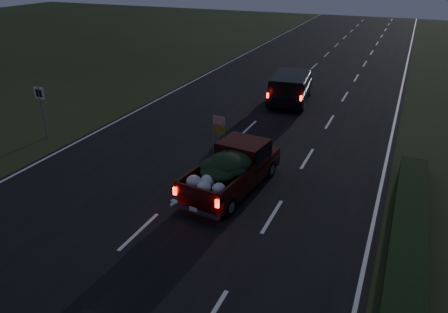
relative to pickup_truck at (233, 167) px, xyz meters
The scene contains 6 objects.
ground 4.22m from the pickup_truck, 113.62° to the right, with size 120.00×120.00×0.00m, color black.
road_asphalt 4.21m from the pickup_truck, 113.62° to the right, with size 14.00×120.00×0.02m, color black.
hedge_row 6.23m from the pickup_truck, ahead, with size 1.00×10.00×0.60m, color black.
route_sign 10.25m from the pickup_truck, behind, with size 0.55×0.08×2.50m.
pickup_truck is the anchor object (origin of this frame).
lead_suv 11.26m from the pickup_truck, 94.59° to the left, with size 2.56×5.04×1.39m.
Camera 1 is at (7.02, -9.54, 7.89)m, focal length 35.00 mm.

